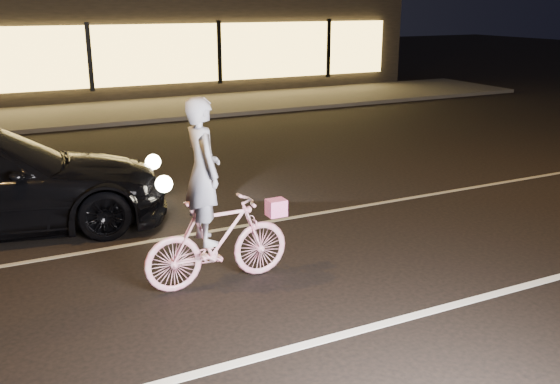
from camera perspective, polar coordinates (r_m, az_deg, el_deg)
ground at (r=8.07m, az=3.01°, el=-7.40°), size 90.00×90.00×0.00m
lane_stripe_near at (r=6.94m, az=9.22°, el=-11.87°), size 60.00×0.12×0.01m
lane_stripe_far at (r=9.73m, az=-2.78°, el=-3.01°), size 60.00×0.10×0.01m
sidewalk at (r=19.99m, az=-15.72°, el=6.98°), size 30.00×4.00×0.12m
storefront at (r=25.64m, az=-18.81°, el=13.51°), size 25.40×8.42×4.20m
cyclist at (r=7.50m, az=-6.07°, el=-2.62°), size 1.84×0.63×2.32m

